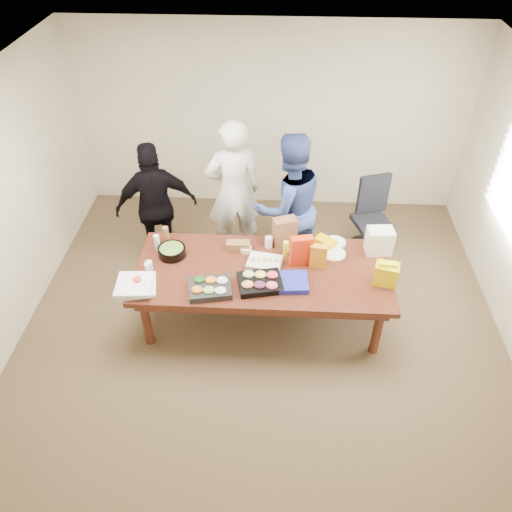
# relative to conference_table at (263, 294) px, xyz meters

# --- Properties ---
(floor) EXTENTS (5.50, 5.00, 0.02)m
(floor) POSITION_rel_conference_table_xyz_m (0.00, 0.00, -0.39)
(floor) COLOR #47301E
(floor) RESTS_ON ground
(ceiling) EXTENTS (5.50, 5.00, 0.02)m
(ceiling) POSITION_rel_conference_table_xyz_m (0.00, 0.00, 2.33)
(ceiling) COLOR white
(ceiling) RESTS_ON wall_back
(wall_back) EXTENTS (5.50, 0.04, 2.70)m
(wall_back) POSITION_rel_conference_table_xyz_m (0.00, 2.50, 0.98)
(wall_back) COLOR beige
(wall_back) RESTS_ON floor
(wall_front) EXTENTS (5.50, 0.04, 2.70)m
(wall_front) POSITION_rel_conference_table_xyz_m (0.00, -2.50, 0.98)
(wall_front) COLOR beige
(wall_front) RESTS_ON floor
(wall_left) EXTENTS (0.04, 5.00, 2.70)m
(wall_left) POSITION_rel_conference_table_xyz_m (-2.75, 0.00, 0.98)
(wall_left) COLOR beige
(wall_left) RESTS_ON floor
(conference_table) EXTENTS (2.80, 1.20, 0.75)m
(conference_table) POSITION_rel_conference_table_xyz_m (0.00, 0.00, 0.00)
(conference_table) COLOR #4C1C0F
(conference_table) RESTS_ON floor
(office_chair) EXTENTS (0.65, 0.65, 1.02)m
(office_chair) POSITION_rel_conference_table_xyz_m (1.39, 1.35, 0.13)
(office_chair) COLOR black
(office_chair) RESTS_ON floor
(person_center) EXTENTS (0.80, 0.63, 1.94)m
(person_center) POSITION_rel_conference_table_xyz_m (-0.42, 1.20, 0.59)
(person_center) COLOR silver
(person_center) RESTS_ON floor
(person_right) EXTENTS (1.14, 1.04, 1.90)m
(person_right) POSITION_rel_conference_table_xyz_m (0.27, 0.95, 0.57)
(person_right) COLOR navy
(person_right) RESTS_ON floor
(person_left) EXTENTS (1.09, 0.70, 1.72)m
(person_left) POSITION_rel_conference_table_xyz_m (-1.37, 0.99, 0.48)
(person_left) COLOR black
(person_left) RESTS_ON floor
(veggie_tray) EXTENTS (0.49, 0.42, 0.07)m
(veggie_tray) POSITION_rel_conference_table_xyz_m (-0.54, -0.36, 0.41)
(veggie_tray) COLOR black
(veggie_tray) RESTS_ON conference_table
(fruit_tray) EXTENTS (0.52, 0.44, 0.07)m
(fruit_tray) POSITION_rel_conference_table_xyz_m (-0.02, -0.25, 0.41)
(fruit_tray) COLOR black
(fruit_tray) RESTS_ON conference_table
(sheet_cake) EXTENTS (0.41, 0.34, 0.06)m
(sheet_cake) POSITION_rel_conference_table_xyz_m (0.01, 0.08, 0.41)
(sheet_cake) COLOR #EAE8CB
(sheet_cake) RESTS_ON conference_table
(salad_bowl) EXTENTS (0.34, 0.34, 0.10)m
(salad_bowl) POSITION_rel_conference_table_xyz_m (-1.04, 0.20, 0.43)
(salad_bowl) COLOR black
(salad_bowl) RESTS_ON conference_table
(chip_bag_blue) EXTENTS (0.44, 0.35, 0.06)m
(chip_bag_blue) POSITION_rel_conference_table_xyz_m (0.27, -0.22, 0.41)
(chip_bag_blue) COLOR #1D22A7
(chip_bag_blue) RESTS_ON conference_table
(chip_bag_red) EXTENTS (0.26, 0.15, 0.36)m
(chip_bag_red) POSITION_rel_conference_table_xyz_m (0.41, 0.13, 0.55)
(chip_bag_red) COLOR red
(chip_bag_red) RESTS_ON conference_table
(chip_bag_yellow) EXTENTS (0.19, 0.09, 0.28)m
(chip_bag_yellow) POSITION_rel_conference_table_xyz_m (1.30, -0.13, 0.51)
(chip_bag_yellow) COLOR #DDE90F
(chip_bag_yellow) RESTS_ON conference_table
(chip_bag_orange) EXTENTS (0.19, 0.10, 0.29)m
(chip_bag_orange) POSITION_rel_conference_table_xyz_m (0.60, 0.09, 0.52)
(chip_bag_orange) COLOR orange
(chip_bag_orange) RESTS_ON conference_table
(mayo_jar) EXTENTS (0.10, 0.10, 0.14)m
(mayo_jar) POSITION_rel_conference_table_xyz_m (0.05, 0.40, 0.44)
(mayo_jar) COLOR white
(mayo_jar) RESTS_ON conference_table
(mustard_bottle) EXTENTS (0.07, 0.07, 0.17)m
(mustard_bottle) POSITION_rel_conference_table_xyz_m (0.25, 0.28, 0.46)
(mustard_bottle) COLOR #E3F11C
(mustard_bottle) RESTS_ON conference_table
(dressing_bottle) EXTENTS (0.08, 0.08, 0.22)m
(dressing_bottle) POSITION_rel_conference_table_xyz_m (-1.14, 0.41, 0.49)
(dressing_bottle) COLOR brown
(dressing_bottle) RESTS_ON conference_table
(ranch_bottle) EXTENTS (0.07, 0.07, 0.20)m
(ranch_bottle) POSITION_rel_conference_table_xyz_m (-1.22, 0.28, 0.47)
(ranch_bottle) COLOR silver
(ranch_bottle) RESTS_ON conference_table
(banana_bunch) EXTENTS (0.27, 0.26, 0.08)m
(banana_bunch) POSITION_rel_conference_table_xyz_m (0.71, 0.48, 0.41)
(banana_bunch) COLOR #DAB700
(banana_bunch) RESTS_ON conference_table
(bread_loaf) EXTENTS (0.27, 0.12, 0.11)m
(bread_loaf) POSITION_rel_conference_table_xyz_m (-0.30, 0.33, 0.43)
(bread_loaf) COLOR brown
(bread_loaf) RESTS_ON conference_table
(kraft_bag) EXTENTS (0.30, 0.23, 0.34)m
(kraft_bag) POSITION_rel_conference_table_xyz_m (0.23, 0.48, 0.55)
(kraft_bag) COLOR brown
(kraft_bag) RESTS_ON conference_table
(red_cup) EXTENTS (0.09, 0.09, 0.11)m
(red_cup) POSITION_rel_conference_table_xyz_m (-1.30, -0.34, 0.43)
(red_cup) COLOR red
(red_cup) RESTS_ON conference_table
(clear_cup_a) EXTENTS (0.08, 0.08, 0.10)m
(clear_cup_a) POSITION_rel_conference_table_xyz_m (-1.25, -0.09, 0.43)
(clear_cup_a) COLOR silver
(clear_cup_a) RESTS_ON conference_table
(clear_cup_b) EXTENTS (0.08, 0.08, 0.10)m
(clear_cup_b) POSITION_rel_conference_table_xyz_m (-1.24, -0.05, 0.43)
(clear_cup_b) COLOR white
(clear_cup_b) RESTS_ON conference_table
(pizza_box_lower) EXTENTS (0.44, 0.44, 0.04)m
(pizza_box_lower) POSITION_rel_conference_table_xyz_m (-1.30, -0.35, 0.40)
(pizza_box_lower) COLOR white
(pizza_box_lower) RESTS_ON conference_table
(pizza_box_upper) EXTENTS (0.39, 0.39, 0.04)m
(pizza_box_upper) POSITION_rel_conference_table_xyz_m (-1.33, -0.38, 0.44)
(pizza_box_upper) COLOR white
(pizza_box_upper) RESTS_ON pizza_box_lower
(plate_a) EXTENTS (0.33, 0.33, 0.02)m
(plate_a) POSITION_rel_conference_table_xyz_m (0.80, 0.31, 0.38)
(plate_a) COLOR white
(plate_a) RESTS_ON conference_table
(plate_b) EXTENTS (0.27, 0.27, 0.02)m
(plate_b) POSITION_rel_conference_table_xyz_m (0.83, 0.52, 0.38)
(plate_b) COLOR white
(plate_b) RESTS_ON conference_table
(dip_bowl_a) EXTENTS (0.15, 0.15, 0.06)m
(dip_bowl_a) POSITION_rel_conference_table_xyz_m (0.35, 0.30, 0.40)
(dip_bowl_a) COLOR beige
(dip_bowl_a) RESTS_ON conference_table
(dip_bowl_b) EXTENTS (0.15, 0.15, 0.05)m
(dip_bowl_b) POSITION_rel_conference_table_xyz_m (-0.21, 0.31, 0.40)
(dip_bowl_b) COLOR beige
(dip_bowl_b) RESTS_ON conference_table
(grocery_bag_white) EXTENTS (0.30, 0.23, 0.31)m
(grocery_bag_white) POSITION_rel_conference_table_xyz_m (1.29, 0.38, 0.53)
(grocery_bag_white) COLOR white
(grocery_bag_white) RESTS_ON conference_table
(grocery_bag_yellow) EXTENTS (0.28, 0.22, 0.24)m
(grocery_bag_yellow) POSITION_rel_conference_table_xyz_m (1.30, -0.14, 0.50)
(grocery_bag_yellow) COLOR #DBBE07
(grocery_bag_yellow) RESTS_ON conference_table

